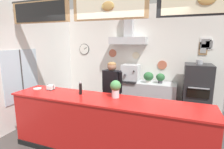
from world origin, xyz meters
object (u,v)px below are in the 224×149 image
object	(u,v)px
potted_basil	(148,77)
condiment_plate	(38,89)
espresso_machine	(131,73)
pepper_grinder	(80,88)
napkin_holder	(51,88)
shop_worker	(112,92)
basil_vase	(116,88)
potted_sage	(160,78)
pizza_oven	(196,94)

from	to	relation	value
potted_basil	condiment_plate	bearing A→B (deg)	-135.32
espresso_machine	pepper_grinder	distance (m)	1.99
napkin_holder	condiment_plate	xyz separation A→B (m)	(-0.29, -0.06, -0.04)
condiment_plate	napkin_holder	bearing A→B (deg)	10.64
potted_basil	pepper_grinder	size ratio (longest dim) A/B	1.19
espresso_machine	pepper_grinder	size ratio (longest dim) A/B	2.03
espresso_machine	pepper_grinder	bearing A→B (deg)	-102.61
espresso_machine	napkin_holder	size ratio (longest dim) A/B	3.34
shop_worker	basil_vase	size ratio (longest dim) A/B	5.10
shop_worker	napkin_holder	xyz separation A→B (m)	(-1.01, -0.84, 0.23)
condiment_plate	potted_sage	bearing A→B (deg)	41.19
shop_worker	espresso_machine	size ratio (longest dim) A/B	3.16
potted_sage	pepper_grinder	size ratio (longest dim) A/B	1.10
espresso_machine	basil_vase	bearing A→B (deg)	-82.93
shop_worker	pepper_grinder	distance (m)	0.99
pizza_oven	basil_vase	xyz separation A→B (m)	(-1.45, -1.77, 0.47)
shop_worker	basil_vase	xyz separation A→B (m)	(0.39, -0.84, 0.35)
pepper_grinder	potted_basil	bearing A→B (deg)	64.32
potted_sage	napkin_holder	distance (m)	2.76
potted_basil	pepper_grinder	bearing A→B (deg)	-115.68
potted_basil	basil_vase	bearing A→B (deg)	-97.95
espresso_machine	pepper_grinder	xyz separation A→B (m)	(-0.43, -1.94, 0.03)
espresso_machine	pepper_grinder	world-z (taller)	espresso_machine
napkin_holder	basil_vase	bearing A→B (deg)	-0.05
potted_sage	pepper_grinder	distance (m)	2.34
espresso_machine	basil_vase	xyz separation A→B (m)	(0.23, -1.89, 0.07)
espresso_machine	napkin_holder	xyz separation A→B (m)	(-1.17, -1.89, -0.05)
potted_sage	potted_basil	bearing A→B (deg)	-171.39
potted_basil	potted_sage	size ratio (longest dim) A/B	1.09
napkin_holder	pepper_grinder	size ratio (longest dim) A/B	0.61
pizza_oven	napkin_holder	world-z (taller)	pizza_oven
espresso_machine	potted_sage	distance (m)	0.81
shop_worker	potted_sage	bearing A→B (deg)	-118.99
pizza_oven	napkin_holder	size ratio (longest dim) A/B	10.69
potted_sage	pepper_grinder	world-z (taller)	pepper_grinder
basil_vase	pepper_grinder	world-z (taller)	basil_vase
potted_basil	condiment_plate	size ratio (longest dim) A/B	1.79
espresso_machine	potted_sage	bearing A→B (deg)	2.96
shop_worker	pepper_grinder	size ratio (longest dim) A/B	6.44
espresso_machine	condiment_plate	distance (m)	2.43
shop_worker	basil_vase	distance (m)	0.99
shop_worker	espresso_machine	xyz separation A→B (m)	(0.16, 1.05, 0.28)
espresso_machine	potted_basil	world-z (taller)	espresso_machine
shop_worker	pizza_oven	bearing A→B (deg)	-140.81
potted_basil	basil_vase	distance (m)	1.91
shop_worker	condiment_plate	distance (m)	1.59
pizza_oven	shop_worker	world-z (taller)	pizza_oven
potted_basil	espresso_machine	bearing A→B (deg)	179.42
condiment_plate	potted_basil	bearing A→B (deg)	44.68
napkin_holder	potted_sage	bearing A→B (deg)	44.34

